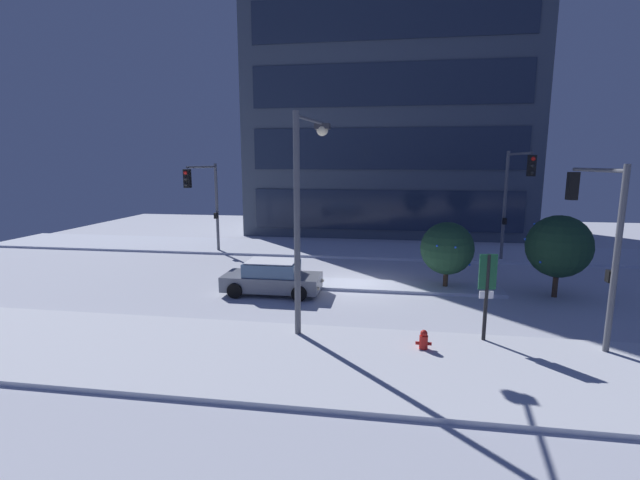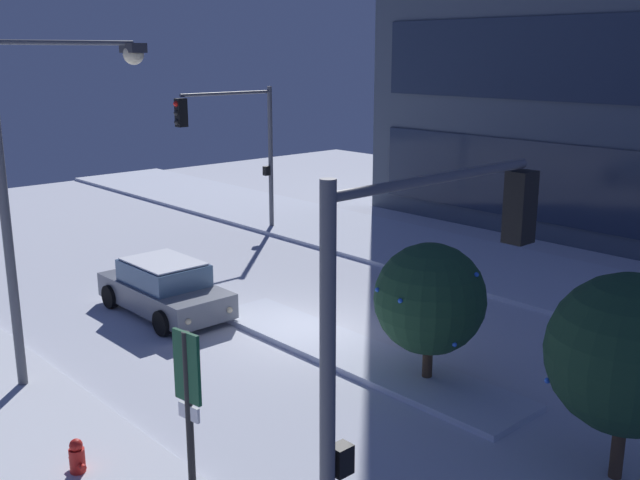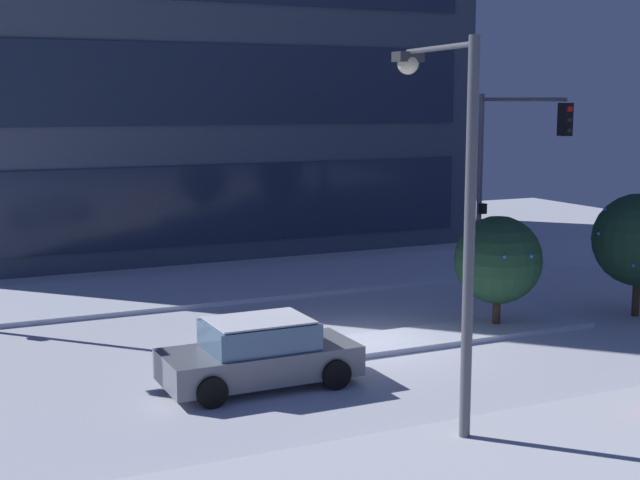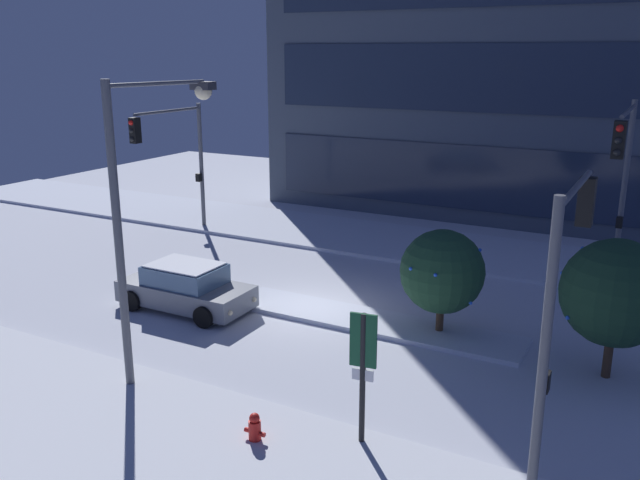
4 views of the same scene
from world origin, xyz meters
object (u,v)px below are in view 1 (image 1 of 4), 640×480
(traffic_light_corner_far_left, at_px, (205,193))
(decorated_tree_median, at_px, (559,246))
(traffic_light_corner_near_right, at_px, (596,221))
(parking_info_sign, at_px, (487,287))
(fire_hydrant, at_px, (424,342))
(decorated_tree_left_of_median, at_px, (447,248))
(car_near, at_px, (272,278))
(traffic_light_corner_far_right, at_px, (515,188))
(street_lamp_arched, at_px, (306,191))

(traffic_light_corner_far_left, relative_size, decorated_tree_median, 1.60)
(traffic_light_corner_far_left, bearing_deg, decorated_tree_median, 73.46)
(traffic_light_corner_near_right, height_order, parking_info_sign, traffic_light_corner_near_right)
(parking_info_sign, bearing_deg, traffic_light_corner_near_right, -78.75)
(fire_hydrant, height_order, decorated_tree_left_of_median, decorated_tree_left_of_median)
(car_near, bearing_deg, traffic_light_corner_far_left, 131.16)
(decorated_tree_left_of_median, bearing_deg, traffic_light_corner_far_left, 160.34)
(traffic_light_corner_far_left, relative_size, fire_hydrant, 7.68)
(decorated_tree_left_of_median, bearing_deg, decorated_tree_median, -6.64)
(traffic_light_corner_far_left, distance_m, traffic_light_corner_far_right, 17.49)
(street_lamp_arched, bearing_deg, parking_info_sign, -87.34)
(decorated_tree_median, bearing_deg, car_near, -173.68)
(street_lamp_arched, xyz_separation_m, parking_info_sign, (5.86, -0.53, -2.93))
(traffic_light_corner_far_right, distance_m, street_lamp_arched, 14.11)
(parking_info_sign, bearing_deg, traffic_light_corner_far_left, 43.73)
(traffic_light_corner_near_right, xyz_separation_m, decorated_tree_left_of_median, (-3.89, 5.05, -2.00))
(traffic_light_corner_near_right, distance_m, decorated_tree_median, 4.87)
(car_near, height_order, traffic_light_corner_far_left, traffic_light_corner_far_left)
(decorated_tree_left_of_median, bearing_deg, fire_hydrant, -101.87)
(traffic_light_corner_far_right, height_order, street_lamp_arched, street_lamp_arched)
(traffic_light_corner_far_left, relative_size, parking_info_sign, 1.93)
(car_near, bearing_deg, decorated_tree_left_of_median, 13.88)
(traffic_light_corner_near_right, bearing_deg, fire_hydrant, 112.06)
(decorated_tree_median, bearing_deg, parking_info_sign, -125.56)
(fire_hydrant, bearing_deg, decorated_tree_left_of_median, 78.13)
(street_lamp_arched, bearing_deg, traffic_light_corner_near_right, -78.11)
(street_lamp_arched, height_order, fire_hydrant, street_lamp_arched)
(car_near, height_order, traffic_light_corner_near_right, traffic_light_corner_near_right)
(traffic_light_corner_far_right, relative_size, street_lamp_arched, 0.88)
(traffic_light_corner_near_right, relative_size, parking_info_sign, 1.94)
(parking_info_sign, bearing_deg, decorated_tree_left_of_median, -3.85)
(traffic_light_corner_near_right, relative_size, decorated_tree_median, 1.60)
(car_near, xyz_separation_m, decorated_tree_left_of_median, (7.68, 1.88, 1.19))
(street_lamp_arched, relative_size, decorated_tree_median, 2.05)
(traffic_light_corner_far_left, height_order, decorated_tree_left_of_median, traffic_light_corner_far_left)
(traffic_light_corner_near_right, bearing_deg, street_lamp_arched, 94.10)
(traffic_light_corner_far_left, bearing_deg, traffic_light_corner_far_right, 89.88)
(traffic_light_corner_far_left, bearing_deg, parking_info_sign, 51.54)
(traffic_light_corner_far_left, xyz_separation_m, street_lamp_arched, (8.08, -10.54, 0.89))
(traffic_light_corner_far_left, relative_size, traffic_light_corner_far_right, 0.89)
(traffic_light_corner_far_right, bearing_deg, traffic_light_corner_near_right, -0.53)
(traffic_light_corner_far_right, height_order, fire_hydrant, traffic_light_corner_far_right)
(car_near, distance_m, traffic_light_corner_far_right, 13.92)
(car_near, bearing_deg, street_lamp_arched, -59.48)
(fire_hydrant, distance_m, parking_info_sign, 2.67)
(fire_hydrant, xyz_separation_m, parking_info_sign, (1.95, 1.00, 1.52))
(traffic_light_corner_near_right, height_order, traffic_light_corner_far_left, traffic_light_corner_near_right)
(fire_hydrant, relative_size, decorated_tree_left_of_median, 0.24)
(traffic_light_corner_far_left, xyz_separation_m, parking_info_sign, (13.94, -11.07, -2.04))
(decorated_tree_median, bearing_deg, traffic_light_corner_far_left, 163.46)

